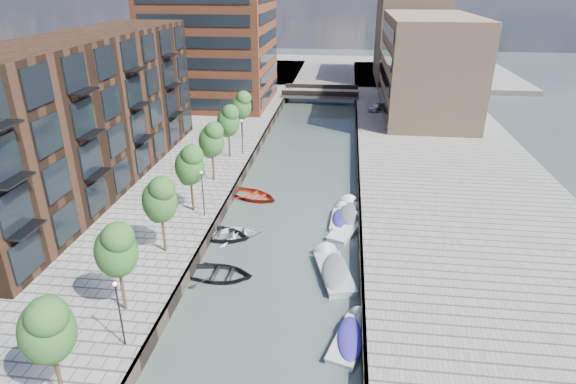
% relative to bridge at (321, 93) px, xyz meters
% --- Properties ---
extents(water, '(300.00, 300.00, 0.00)m').
position_rel_bridge_xyz_m(water, '(0.00, -32.00, -1.39)').
color(water, '#38473F').
rests_on(water, ground).
extents(quay_left, '(60.00, 140.00, 1.00)m').
position_rel_bridge_xyz_m(quay_left, '(-36.00, -32.00, -0.89)').
color(quay_left, gray).
rests_on(quay_left, ground).
extents(quay_right, '(20.00, 140.00, 1.00)m').
position_rel_bridge_xyz_m(quay_right, '(16.00, -32.00, -0.89)').
color(quay_right, gray).
rests_on(quay_right, ground).
extents(quay_wall_left, '(0.25, 140.00, 1.00)m').
position_rel_bridge_xyz_m(quay_wall_left, '(-6.10, -32.00, -0.89)').
color(quay_wall_left, '#332823').
rests_on(quay_wall_left, ground).
extents(quay_wall_right, '(0.25, 140.00, 1.00)m').
position_rel_bridge_xyz_m(quay_wall_right, '(6.10, -32.00, -0.89)').
color(quay_wall_right, '#332823').
rests_on(quay_wall_right, ground).
extents(far_closure, '(80.00, 40.00, 1.00)m').
position_rel_bridge_xyz_m(far_closure, '(0.00, 28.00, -0.89)').
color(far_closure, gray).
rests_on(far_closure, ground).
extents(apartment_block, '(8.00, 38.00, 14.00)m').
position_rel_bridge_xyz_m(apartment_block, '(-20.00, -42.00, 6.61)').
color(apartment_block, black).
rests_on(apartment_block, quay_left).
extents(tower, '(18.00, 18.00, 30.00)m').
position_rel_bridge_xyz_m(tower, '(-17.00, -7.00, 14.61)').
color(tower, brown).
rests_on(tower, quay_left).
extents(tan_block_near, '(12.00, 25.00, 14.00)m').
position_rel_bridge_xyz_m(tan_block_near, '(16.00, -10.00, 6.61)').
color(tan_block_near, '#9A7D5E').
rests_on(tan_block_near, quay_right).
extents(tan_block_far, '(12.00, 20.00, 16.00)m').
position_rel_bridge_xyz_m(tan_block_far, '(16.00, 16.00, 7.61)').
color(tan_block_far, '#9A7D5E').
rests_on(tan_block_far, quay_right).
extents(bridge, '(13.00, 6.00, 1.30)m').
position_rel_bridge_xyz_m(bridge, '(0.00, 0.00, 0.00)').
color(bridge, gray).
rests_on(bridge, ground).
extents(tree_0, '(2.50, 2.50, 5.95)m').
position_rel_bridge_xyz_m(tree_0, '(-8.50, -68.00, 3.92)').
color(tree_0, '#382619').
rests_on(tree_0, quay_left).
extents(tree_1, '(2.50, 2.50, 5.95)m').
position_rel_bridge_xyz_m(tree_1, '(-8.50, -61.00, 3.92)').
color(tree_1, '#382619').
rests_on(tree_1, quay_left).
extents(tree_2, '(2.50, 2.50, 5.95)m').
position_rel_bridge_xyz_m(tree_2, '(-8.50, -54.00, 3.92)').
color(tree_2, '#382619').
rests_on(tree_2, quay_left).
extents(tree_3, '(2.50, 2.50, 5.95)m').
position_rel_bridge_xyz_m(tree_3, '(-8.50, -47.00, 3.92)').
color(tree_3, '#382619').
rests_on(tree_3, quay_left).
extents(tree_4, '(2.50, 2.50, 5.95)m').
position_rel_bridge_xyz_m(tree_4, '(-8.50, -40.00, 3.92)').
color(tree_4, '#382619').
rests_on(tree_4, quay_left).
extents(tree_5, '(2.50, 2.50, 5.95)m').
position_rel_bridge_xyz_m(tree_5, '(-8.50, -33.00, 3.92)').
color(tree_5, '#382619').
rests_on(tree_5, quay_left).
extents(tree_6, '(2.50, 2.50, 5.95)m').
position_rel_bridge_xyz_m(tree_6, '(-8.50, -26.00, 3.92)').
color(tree_6, '#382619').
rests_on(tree_6, quay_left).
extents(lamp_0, '(0.24, 0.24, 4.12)m').
position_rel_bridge_xyz_m(lamp_0, '(-7.20, -64.00, 2.12)').
color(lamp_0, black).
rests_on(lamp_0, quay_left).
extents(lamp_1, '(0.24, 0.24, 4.12)m').
position_rel_bridge_xyz_m(lamp_1, '(-7.20, -48.00, 2.12)').
color(lamp_1, black).
rests_on(lamp_1, quay_left).
extents(lamp_2, '(0.24, 0.24, 4.12)m').
position_rel_bridge_xyz_m(lamp_2, '(-7.20, -32.00, 2.12)').
color(lamp_2, black).
rests_on(lamp_2, quay_left).
extents(sloop_0, '(5.18, 3.81, 1.04)m').
position_rel_bridge_xyz_m(sloop_0, '(-4.07, -55.55, -1.39)').
color(sloop_0, black).
rests_on(sloop_0, ground).
extents(sloop_2, '(6.14, 5.43, 1.05)m').
position_rel_bridge_xyz_m(sloop_2, '(-4.14, -41.83, -1.39)').
color(sloop_2, '#A52612').
rests_on(sloop_2, ground).
extents(sloop_3, '(5.25, 4.47, 0.92)m').
position_rel_bridge_xyz_m(sloop_3, '(-4.08, -49.52, -1.39)').
color(sloop_3, white).
rests_on(sloop_3, ground).
extents(sloop_4, '(5.67, 4.43, 1.07)m').
position_rel_bridge_xyz_m(sloop_4, '(-5.40, -49.88, -1.39)').
color(sloop_4, black).
rests_on(sloop_4, ground).
extents(motorboat_0, '(2.89, 5.02, 1.59)m').
position_rel_bridge_xyz_m(motorboat_0, '(5.42, -60.91, -1.20)').
color(motorboat_0, silver).
rests_on(motorboat_0, ground).
extents(motorboat_1, '(3.41, 6.07, 1.92)m').
position_rel_bridge_xyz_m(motorboat_1, '(4.03, -53.94, -1.16)').
color(motorboat_1, '#ADADAB').
rests_on(motorboat_1, ground).
extents(motorboat_2, '(3.33, 5.05, 1.60)m').
position_rel_bridge_xyz_m(motorboat_2, '(5.15, -47.18, -1.30)').
color(motorboat_2, silver).
rests_on(motorboat_2, ground).
extents(motorboat_3, '(1.80, 4.53, 1.48)m').
position_rel_bridge_xyz_m(motorboat_3, '(4.43, -45.50, -1.21)').
color(motorboat_3, silver).
rests_on(motorboat_3, ground).
extents(motorboat_4, '(2.09, 5.56, 1.83)m').
position_rel_bridge_xyz_m(motorboat_4, '(5.20, -44.50, -1.17)').
color(motorboat_4, silver).
rests_on(motorboat_4, ground).
extents(car, '(2.74, 3.81, 1.21)m').
position_rel_bridge_xyz_m(car, '(9.08, -9.86, 0.21)').
color(car, silver).
rests_on(car, quay_right).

